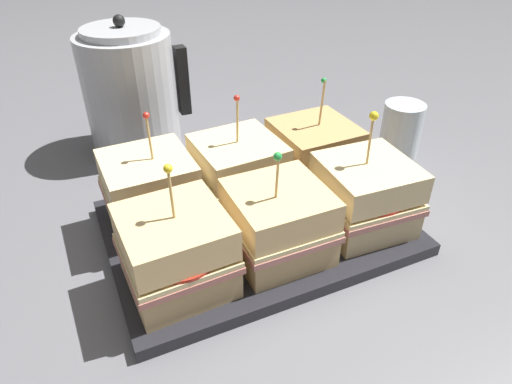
# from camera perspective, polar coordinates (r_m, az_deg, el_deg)

# --- Properties ---
(ground_plane) EXTENTS (6.00, 6.00, 0.00)m
(ground_plane) POSITION_cam_1_polar(r_m,az_deg,el_deg) (0.67, 0.00, -5.00)
(ground_plane) COLOR slate
(serving_platter) EXTENTS (0.41, 0.30, 0.02)m
(serving_platter) POSITION_cam_1_polar(r_m,az_deg,el_deg) (0.66, 0.00, -4.40)
(serving_platter) COLOR #232328
(serving_platter) RESTS_ON ground_plane
(sandwich_front_left) EXTENTS (0.13, 0.13, 0.17)m
(sandwich_front_left) POSITION_cam_1_polar(r_m,az_deg,el_deg) (0.54, -9.94, -7.34)
(sandwich_front_left) COLOR #DBB77A
(sandwich_front_left) RESTS_ON serving_platter
(sandwich_front_center) EXTENTS (0.12, 0.12, 0.16)m
(sandwich_front_center) POSITION_cam_1_polar(r_m,az_deg,el_deg) (0.58, 2.82, -3.83)
(sandwich_front_center) COLOR #DBB77A
(sandwich_front_center) RESTS_ON serving_platter
(sandwich_front_right) EXTENTS (0.13, 0.13, 0.17)m
(sandwich_front_right) POSITION_cam_1_polar(r_m,az_deg,el_deg) (0.64, 13.45, -0.42)
(sandwich_front_right) COLOR beige
(sandwich_front_right) RESTS_ON serving_platter
(sandwich_back_left) EXTENTS (0.12, 0.13, 0.17)m
(sandwich_back_left) POSITION_cam_1_polar(r_m,az_deg,el_deg) (0.65, -13.10, 0.22)
(sandwich_back_left) COLOR beige
(sandwich_back_left) RESTS_ON serving_platter
(sandwich_back_center) EXTENTS (0.13, 0.13, 0.17)m
(sandwich_back_center) POSITION_cam_1_polar(r_m,az_deg,el_deg) (0.67, -2.13, 2.55)
(sandwich_back_center) COLOR beige
(sandwich_back_center) RESTS_ON serving_platter
(sandwich_back_right) EXTENTS (0.12, 0.12, 0.17)m
(sandwich_back_right) POSITION_cam_1_polar(r_m,az_deg,el_deg) (0.72, 7.21, 4.69)
(sandwich_back_right) COLOR tan
(sandwich_back_right) RESTS_ON serving_platter
(kettle_steel) EXTENTS (0.18, 0.16, 0.24)m
(kettle_steel) POSITION_cam_1_polar(r_m,az_deg,el_deg) (0.87, -15.36, 11.95)
(kettle_steel) COLOR #B7BABF
(kettle_steel) RESTS_ON ground_plane
(drinking_glass) EXTENTS (0.07, 0.07, 0.12)m
(drinking_glass) POSITION_cam_1_polar(r_m,az_deg,el_deg) (0.83, 17.53, 6.72)
(drinking_glass) COLOR silver
(drinking_glass) RESTS_ON ground_plane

